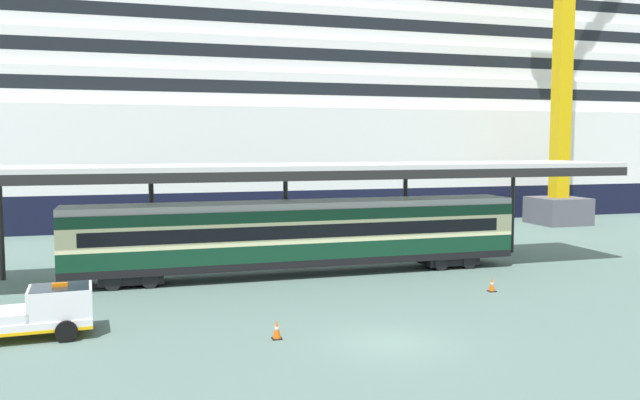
% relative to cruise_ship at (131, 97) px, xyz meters
% --- Properties ---
extents(ground_plane, '(400.00, 400.00, 0.00)m').
position_rel_cruise_ship_xyz_m(ground_plane, '(8.42, -45.28, -11.75)').
color(ground_plane, slate).
extents(cruise_ship, '(144.31, 22.95, 34.76)m').
position_rel_cruise_ship_xyz_m(cruise_ship, '(0.00, 0.00, 0.00)').
color(cruise_ship, black).
rests_on(cruise_ship, ground).
extents(platform_canopy, '(38.89, 6.32, 6.13)m').
position_rel_cruise_ship_xyz_m(platform_canopy, '(8.40, -31.91, -5.88)').
color(platform_canopy, silver).
rests_on(platform_canopy, ground).
extents(train_carriage, '(24.98, 2.81, 4.11)m').
position_rel_cruise_ship_xyz_m(train_carriage, '(8.40, -32.34, -9.44)').
color(train_carriage, black).
rests_on(train_carriage, ground).
extents(service_truck, '(5.30, 2.47, 2.02)m').
position_rel_cruise_ship_xyz_m(service_truck, '(-4.18, -40.83, -10.76)').
color(service_truck, white).
rests_on(service_truck, ground).
extents(traffic_cone_near, '(0.36, 0.36, 0.71)m').
position_rel_cruise_ship_xyz_m(traffic_cone_near, '(16.43, -39.01, -11.40)').
color(traffic_cone_near, black).
rests_on(traffic_cone_near, ground).
extents(traffic_cone_mid, '(0.36, 0.36, 0.74)m').
position_rel_cruise_ship_xyz_m(traffic_cone_mid, '(4.52, -43.63, -11.39)').
color(traffic_cone_mid, black).
rests_on(traffic_cone_mid, ground).
extents(dockside_crane, '(12.66, 4.40, 48.05)m').
position_rel_cruise_ship_xyz_m(dockside_crane, '(37.07, -16.81, 2.85)').
color(dockside_crane, '#595960').
rests_on(dockside_crane, ground).
extents(quay_bollard, '(0.48, 0.48, 0.96)m').
position_rel_cruise_ship_xyz_m(quay_bollard, '(-4.20, -38.92, -11.24)').
color(quay_bollard, black).
rests_on(quay_bollard, ground).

